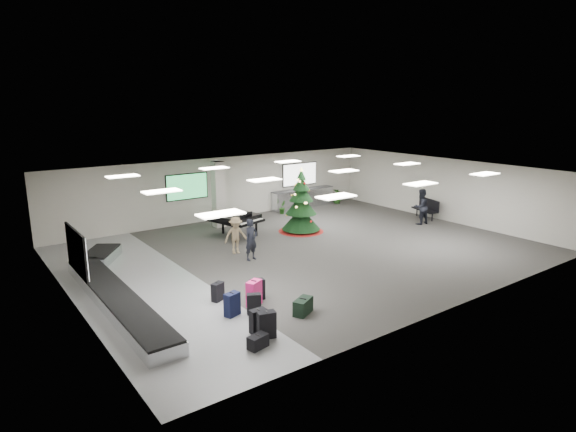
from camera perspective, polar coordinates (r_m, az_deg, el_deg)
ground at (r=19.86m, az=2.13°, el=-4.12°), size 18.00×18.00×0.00m
room_envelope at (r=19.58m, az=0.10°, el=2.67°), size 18.02×14.02×3.21m
baggage_carousel at (r=16.33m, az=-20.07°, el=-8.13°), size 2.28×9.71×0.43m
service_counter at (r=27.79m, az=1.76°, el=2.14°), size 4.05×0.65×1.08m
suitcase_0 at (r=12.74m, az=-2.55°, el=-12.76°), size 0.52×0.38×0.75m
suitcase_1 at (r=14.08m, az=-4.06°, el=-10.36°), size 0.45×0.37×0.64m
pink_suitcase at (r=14.59m, az=-4.05°, el=-9.13°), size 0.58×0.48×0.81m
suitcase_3 at (r=15.05m, az=-3.64°, el=-8.68°), size 0.46×0.30×0.67m
navy_suitcase at (r=14.03m, az=-6.64°, el=-10.36°), size 0.50×0.38×0.71m
suitcase_5 at (r=13.03m, az=-3.57°, el=-12.32°), size 0.44×0.25×0.68m
green_duffel at (r=14.11m, az=1.79°, el=-10.65°), size 0.76×0.61×0.48m
suitcase_8 at (r=15.09m, az=-8.33°, el=-8.88°), size 0.46×0.37×0.61m
black_duffel at (r=12.37m, az=-3.58°, el=-14.64°), size 0.57×0.39×0.36m
christmas_tree at (r=22.53m, az=1.56°, el=0.77°), size 2.15×2.15×3.07m
grand_piano at (r=21.81m, az=-6.27°, el=-0.23°), size 2.10×2.46×1.21m
bench at (r=26.21m, az=16.06°, el=1.01°), size 0.98×1.72×1.03m
traveler_a at (r=18.55m, az=-4.39°, el=-2.80°), size 0.66×0.51×1.62m
traveler_b at (r=19.42m, az=-6.21°, el=-2.28°), size 1.05×0.71×1.51m
traveler_bench at (r=24.77m, az=15.47°, el=1.07°), size 0.91×0.73×1.78m
potted_plant_left at (r=26.21m, az=-0.69°, el=1.04°), size 0.51×0.50×0.72m
potted_plant_right at (r=29.05m, az=5.82°, el=2.35°), size 0.62×0.62×0.88m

